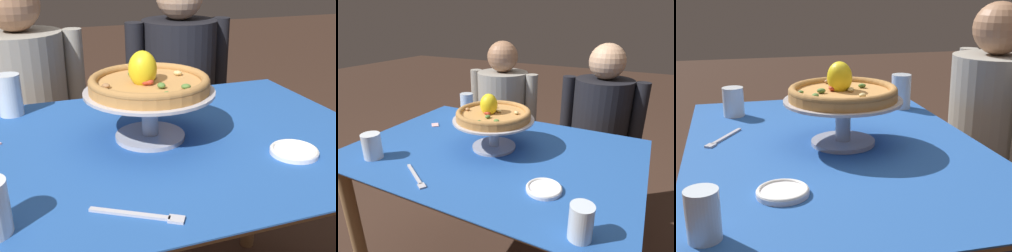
% 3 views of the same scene
% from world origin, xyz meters
% --- Properties ---
extents(dining_table, '(1.26, 0.89, 0.77)m').
position_xyz_m(dining_table, '(0.00, 0.00, 0.65)').
color(dining_table, olive).
rests_on(dining_table, ground).
extents(pizza_stand, '(0.36, 0.36, 0.14)m').
position_xyz_m(pizza_stand, '(-0.01, 0.03, 0.86)').
color(pizza_stand, '#B7B7C1').
rests_on(pizza_stand, dining_table).
extents(pizza, '(0.33, 0.33, 0.11)m').
position_xyz_m(pizza, '(-0.01, 0.03, 0.93)').
color(pizza, '#BC8447').
rests_on(pizza, pizza_stand).
extents(water_glass_back_left, '(0.08, 0.08, 0.13)m').
position_xyz_m(water_glass_back_left, '(-0.38, 0.35, 0.83)').
color(water_glass_back_left, silver).
rests_on(water_glass_back_left, dining_table).
extents(side_plate, '(0.12, 0.12, 0.02)m').
position_xyz_m(side_plate, '(0.31, -0.19, 0.78)').
color(side_plate, white).
rests_on(side_plate, dining_table).
extents(dinner_fork, '(0.18, 0.12, 0.01)m').
position_xyz_m(dinner_fork, '(-0.14, -0.33, 0.77)').
color(dinner_fork, '#B7B7C1').
rests_on(dinner_fork, dining_table).
extents(diner_left, '(0.51, 0.36, 1.18)m').
position_xyz_m(diner_left, '(-0.34, 0.74, 0.58)').
color(diner_left, navy).
rests_on(diner_left, ground).
extents(diner_right, '(0.50, 0.35, 1.19)m').
position_xyz_m(diner_right, '(0.34, 0.73, 0.58)').
color(diner_right, maroon).
rests_on(diner_right, ground).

